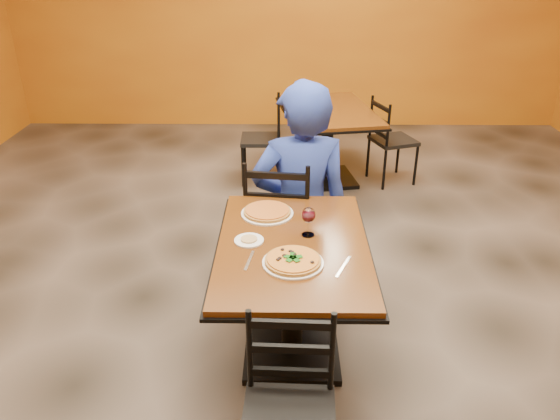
{
  "coord_description": "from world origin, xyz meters",
  "views": [
    {
      "loc": [
        -0.04,
        -2.99,
        2.19
      ],
      "look_at": [
        -0.07,
        -0.3,
        0.85
      ],
      "focal_mm": 34.51,
      "sensor_mm": 36.0,
      "label": 1
    }
  ],
  "objects_px": {
    "table_second": "(328,128)",
    "plate_main": "(293,263)",
    "side_plate": "(249,240)",
    "chair_main_far": "(280,220)",
    "diner": "(301,185)",
    "table_main": "(293,274)",
    "wine_glass": "(308,221)",
    "pizza_far": "(267,211)",
    "chair_second_right": "(393,141)",
    "pizza_main": "(293,260)",
    "chair_second_left": "(261,140)",
    "plate_far": "(267,213)"
  },
  "relations": [
    {
      "from": "table_second",
      "to": "side_plate",
      "type": "bearing_deg",
      "value": -103.18
    },
    {
      "from": "plate_main",
      "to": "side_plate",
      "type": "bearing_deg",
      "value": 136.47
    },
    {
      "from": "plate_main",
      "to": "plate_far",
      "type": "height_order",
      "value": "same"
    },
    {
      "from": "table_main",
      "to": "wine_glass",
      "type": "xyz_separation_m",
      "value": [
        0.08,
        0.09,
        0.28
      ]
    },
    {
      "from": "plate_main",
      "to": "pizza_far",
      "type": "bearing_deg",
      "value": 105.07
    },
    {
      "from": "table_second",
      "to": "chair_main_far",
      "type": "relative_size",
      "value": 1.42
    },
    {
      "from": "chair_second_left",
      "to": "chair_main_far",
      "type": "bearing_deg",
      "value": 5.68
    },
    {
      "from": "table_main",
      "to": "side_plate",
      "type": "xyz_separation_m",
      "value": [
        -0.24,
        0.02,
        0.2
      ]
    },
    {
      "from": "diner",
      "to": "side_plate",
      "type": "height_order",
      "value": "diner"
    },
    {
      "from": "pizza_far",
      "to": "chair_main_far",
      "type": "bearing_deg",
      "value": 80.86
    },
    {
      "from": "diner",
      "to": "pizza_far",
      "type": "height_order",
      "value": "diner"
    },
    {
      "from": "pizza_main",
      "to": "plate_far",
      "type": "relative_size",
      "value": 0.92
    },
    {
      "from": "diner",
      "to": "pizza_main",
      "type": "distance_m",
      "value": 1.04
    },
    {
      "from": "side_plate",
      "to": "wine_glass",
      "type": "xyz_separation_m",
      "value": [
        0.32,
        0.07,
        0.08
      ]
    },
    {
      "from": "pizza_far",
      "to": "table_second",
      "type": "bearing_deg",
      "value": 77.1
    },
    {
      "from": "diner",
      "to": "wine_glass",
      "type": "relative_size",
      "value": 8.01
    },
    {
      "from": "chair_main_far",
      "to": "plate_main",
      "type": "height_order",
      "value": "chair_main_far"
    },
    {
      "from": "side_plate",
      "to": "chair_main_far",
      "type": "bearing_deg",
      "value": 78.28
    },
    {
      "from": "table_main",
      "to": "wine_glass",
      "type": "height_order",
      "value": "wine_glass"
    },
    {
      "from": "chair_second_right",
      "to": "side_plate",
      "type": "relative_size",
      "value": 5.34
    },
    {
      "from": "diner",
      "to": "pizza_main",
      "type": "bearing_deg",
      "value": 80.09
    },
    {
      "from": "diner",
      "to": "table_second",
      "type": "bearing_deg",
      "value": -106.11
    },
    {
      "from": "wine_glass",
      "to": "pizza_far",
      "type": "bearing_deg",
      "value": 132.88
    },
    {
      "from": "diner",
      "to": "plate_far",
      "type": "bearing_deg",
      "value": 60.24
    },
    {
      "from": "wine_glass",
      "to": "chair_second_right",
      "type": "bearing_deg",
      "value": 69.39
    },
    {
      "from": "chair_second_left",
      "to": "wine_glass",
      "type": "xyz_separation_m",
      "value": [
        0.37,
        -2.51,
        0.41
      ]
    },
    {
      "from": "chair_second_left",
      "to": "side_plate",
      "type": "relative_size",
      "value": 5.4
    },
    {
      "from": "plate_main",
      "to": "wine_glass",
      "type": "relative_size",
      "value": 1.72
    },
    {
      "from": "chair_main_far",
      "to": "pizza_main",
      "type": "xyz_separation_m",
      "value": [
        0.08,
        -0.99,
        0.29
      ]
    },
    {
      "from": "chair_second_left",
      "to": "plate_main",
      "type": "height_order",
      "value": "chair_second_left"
    },
    {
      "from": "chair_second_right",
      "to": "plate_main",
      "type": "xyz_separation_m",
      "value": [
        -1.03,
        -2.81,
        0.33
      ]
    },
    {
      "from": "chair_second_right",
      "to": "plate_far",
      "type": "relative_size",
      "value": 2.76
    },
    {
      "from": "chair_second_right",
      "to": "diner",
      "type": "bearing_deg",
      "value": 132.16
    },
    {
      "from": "pizza_main",
      "to": "wine_glass",
      "type": "bearing_deg",
      "value": 73.9
    },
    {
      "from": "table_main",
      "to": "chair_main_far",
      "type": "bearing_deg",
      "value": 95.71
    },
    {
      "from": "pizza_main",
      "to": "side_plate",
      "type": "height_order",
      "value": "pizza_main"
    },
    {
      "from": "table_second",
      "to": "plate_main",
      "type": "bearing_deg",
      "value": -97.52
    },
    {
      "from": "plate_main",
      "to": "diner",
      "type": "bearing_deg",
      "value": 86.41
    },
    {
      "from": "side_plate",
      "to": "chair_second_right",
      "type": "bearing_deg",
      "value": 63.92
    },
    {
      "from": "diner",
      "to": "chair_second_right",
      "type": "bearing_deg",
      "value": -124.9
    },
    {
      "from": "chair_main_far",
      "to": "diner",
      "type": "distance_m",
      "value": 0.28
    },
    {
      "from": "chair_main_far",
      "to": "pizza_main",
      "type": "distance_m",
      "value": 1.03
    },
    {
      "from": "table_second",
      "to": "wine_glass",
      "type": "height_order",
      "value": "wine_glass"
    },
    {
      "from": "chair_second_right",
      "to": "wine_glass",
      "type": "xyz_separation_m",
      "value": [
        -0.94,
        -2.51,
        0.41
      ]
    },
    {
      "from": "chair_second_right",
      "to": "table_main",
      "type": "bearing_deg",
      "value": 139.22
    },
    {
      "from": "side_plate",
      "to": "plate_main",
      "type": "bearing_deg",
      "value": -43.53
    },
    {
      "from": "table_second",
      "to": "chair_second_left",
      "type": "xyz_separation_m",
      "value": [
        -0.66,
        0.0,
        -0.13
      ]
    },
    {
      "from": "chair_main_far",
      "to": "wine_glass",
      "type": "distance_m",
      "value": 0.79
    },
    {
      "from": "plate_far",
      "to": "wine_glass",
      "type": "height_order",
      "value": "wine_glass"
    },
    {
      "from": "table_second",
      "to": "chair_second_left",
      "type": "bearing_deg",
      "value": 180.0
    }
  ]
}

